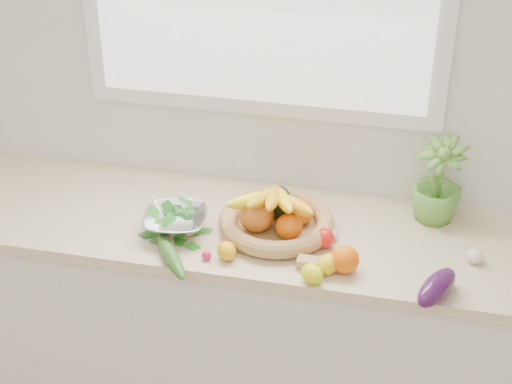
% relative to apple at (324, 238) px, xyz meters
% --- Properties ---
extents(back_wall, '(4.50, 0.02, 2.70)m').
position_rel_apple_xyz_m(back_wall, '(-0.30, 0.38, 0.41)').
color(back_wall, white).
rests_on(back_wall, ground).
extents(counter_cabinet, '(2.20, 0.58, 0.86)m').
position_rel_apple_xyz_m(counter_cabinet, '(-0.30, 0.08, -0.51)').
color(counter_cabinet, silver).
rests_on(counter_cabinet, ground).
extents(countertop, '(2.24, 0.62, 0.04)m').
position_rel_apple_xyz_m(countertop, '(-0.30, 0.08, -0.06)').
color(countertop, beige).
rests_on(countertop, counter_cabinet).
extents(orange_loose, '(0.12, 0.12, 0.09)m').
position_rel_apple_xyz_m(orange_loose, '(0.08, -0.12, 0.01)').
color(orange_loose, '#F55F07').
rests_on(orange_loose, countertop).
extents(lemon_a, '(0.09, 0.10, 0.06)m').
position_rel_apple_xyz_m(lemon_a, '(-0.30, -0.14, -0.00)').
color(lemon_a, '#E8A70C').
rests_on(lemon_a, countertop).
extents(lemon_b, '(0.09, 0.10, 0.07)m').
position_rel_apple_xyz_m(lemon_b, '(0.03, -0.14, -0.00)').
color(lemon_b, yellow).
rests_on(lemon_b, countertop).
extents(lemon_c, '(0.10, 0.10, 0.06)m').
position_rel_apple_xyz_m(lemon_c, '(-0.01, -0.20, -0.00)').
color(lemon_c, yellow).
rests_on(lemon_c, countertop).
extents(apple, '(0.08, 0.08, 0.07)m').
position_rel_apple_xyz_m(apple, '(0.00, 0.00, 0.00)').
color(apple, red).
rests_on(apple, countertop).
extents(ginger, '(0.11, 0.05, 0.04)m').
position_rel_apple_xyz_m(ginger, '(-0.01, -0.13, -0.02)').
color(ginger, tan).
rests_on(ginger, countertop).
extents(garlic_a, '(0.05, 0.05, 0.04)m').
position_rel_apple_xyz_m(garlic_a, '(-0.12, 0.03, -0.01)').
color(garlic_a, '#ECE7D0').
rests_on(garlic_a, countertop).
extents(garlic_b, '(0.06, 0.06, 0.04)m').
position_rel_apple_xyz_m(garlic_b, '(0.02, 0.05, -0.01)').
color(garlic_b, white).
rests_on(garlic_b, countertop).
extents(garlic_c, '(0.06, 0.06, 0.05)m').
position_rel_apple_xyz_m(garlic_c, '(0.50, 0.02, -0.01)').
color(garlic_c, white).
rests_on(garlic_c, countertop).
extents(eggplant, '(0.16, 0.22, 0.08)m').
position_rel_apple_xyz_m(eggplant, '(0.38, -0.20, 0.01)').
color(eggplant, '#37103B').
rests_on(eggplant, countertop).
extents(cucumber, '(0.19, 0.25, 0.05)m').
position_rel_apple_xyz_m(cucumber, '(-0.48, -0.20, -0.01)').
color(cucumber, '#1C5418').
rests_on(cucumber, countertop).
extents(radish, '(0.04, 0.04, 0.03)m').
position_rel_apple_xyz_m(radish, '(-0.37, -0.16, -0.02)').
color(radish, '#D81B49').
rests_on(radish, countertop).
extents(potted_herb, '(0.22, 0.22, 0.33)m').
position_rel_apple_xyz_m(potted_herb, '(0.35, 0.27, 0.12)').
color(potted_herb, '#5C9837').
rests_on(potted_herb, countertop).
extents(fruit_basket, '(0.43, 0.43, 0.20)m').
position_rel_apple_xyz_m(fruit_basket, '(-0.18, 0.06, 0.02)').
color(fruit_basket, tan).
rests_on(fruit_basket, countertop).
extents(colander_with_spinach, '(0.26, 0.26, 0.12)m').
position_rel_apple_xyz_m(colander_with_spinach, '(-0.52, -0.02, 0.02)').
color(colander_with_spinach, silver).
rests_on(colander_with_spinach, countertop).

